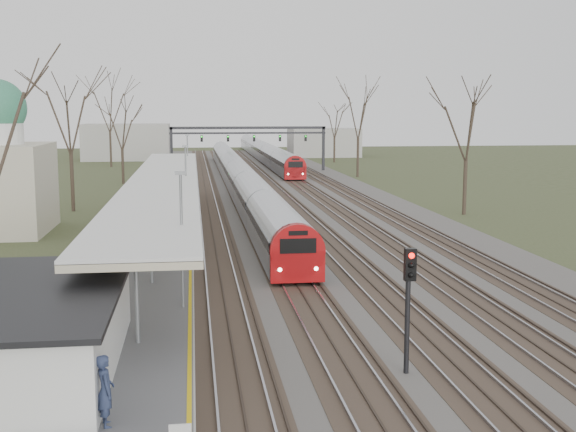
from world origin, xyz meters
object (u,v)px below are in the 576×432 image
train_far (264,151)px  signal_post (409,292)px  train_near (237,174)px  passenger (105,391)px

train_far → signal_post: signal_post is taller
train_far → signal_post: 98.80m
train_near → train_far: same height
train_near → signal_post: (1.75, -56.37, 1.25)m
passenger → signal_post: bearing=-77.1°
signal_post → train_far: bearing=87.0°
passenger → signal_post: (8.59, 4.65, 0.86)m
train_near → signal_post: size_ratio=22.00×
train_near → passenger: 61.41m
passenger → signal_post: 9.81m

